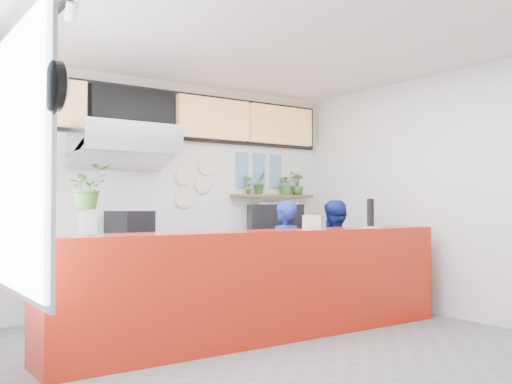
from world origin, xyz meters
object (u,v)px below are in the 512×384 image
service_counter (265,285)px  staff_center (284,262)px  pepper_mill (371,212)px  espresso_machine (274,221)px  panini_oven (130,227)px  staff_right (333,258)px

service_counter → staff_center: bearing=38.8°
staff_center → pepper_mill: size_ratio=4.40×
service_counter → staff_center: (0.66, 0.53, 0.16)m
espresso_machine → panini_oven: bearing=-155.3°
staff_right → staff_center: bearing=-3.1°
staff_center → espresso_machine: bearing=-133.5°
panini_oven → staff_center: (1.37, -1.27, -0.39)m
staff_center → pepper_mill: pepper_mill is taller
staff_center → staff_right: size_ratio=0.99×
panini_oven → staff_center: size_ratio=0.31×
service_counter → staff_right: bearing=20.5°
service_counter → espresso_machine: espresso_machine is taller
service_counter → panini_oven: (-0.71, 1.80, 0.55)m
staff_center → staff_right: bearing=169.6°
espresso_machine → staff_center: 1.57m
espresso_machine → staff_right: bearing=-66.9°
staff_right → pepper_mill: (0.03, -0.60, 0.56)m
pepper_mill → staff_center: bearing=143.8°
pepper_mill → staff_right: bearing=93.1°
service_counter → staff_right: size_ratio=3.16×
panini_oven → espresso_machine: (2.18, 0.00, 0.04)m
panini_oven → pepper_mill: size_ratio=1.36×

